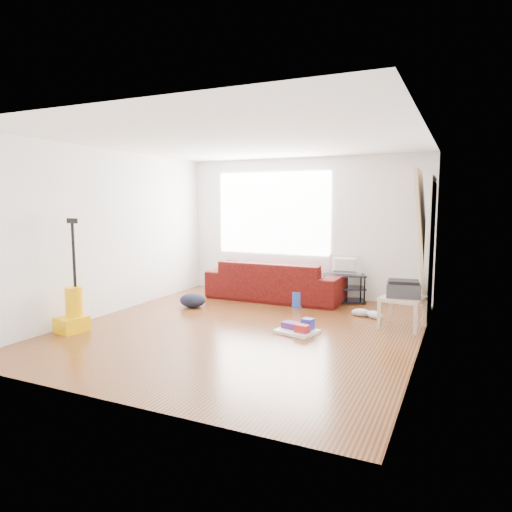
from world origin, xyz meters
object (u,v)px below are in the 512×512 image
at_px(sofa, 275,299).
at_px(vacuum, 73,311).
at_px(tv_stand, 344,288).
at_px(bucket, 298,306).
at_px(cleaning_tray, 298,329).
at_px(backpack, 193,307).
at_px(side_table, 403,302).

xyz_separation_m(sofa, vacuum, (-1.68, -2.99, 0.28)).
height_order(tv_stand, bucket, tv_stand).
relative_size(sofa, cleaning_tray, 4.06).
bearing_deg(backpack, sofa, 38.21).
distance_m(cleaning_tray, vacuum, 2.99).
relative_size(side_table, cleaning_tray, 1.05).
bearing_deg(side_table, cleaning_tray, -146.42).
xyz_separation_m(bucket, backpack, (-1.55, -0.79, 0.00)).
xyz_separation_m(sofa, backpack, (-0.99, -1.14, 0.00)).
height_order(side_table, bucket, side_table).
bearing_deg(side_table, backpack, -177.47).
relative_size(sofa, tv_stand, 2.96).
height_order(side_table, backpack, side_table).
bearing_deg(sofa, cleaning_tray, 120.48).
distance_m(tv_stand, vacuum, 4.31).
height_order(side_table, cleaning_tray, side_table).
height_order(sofa, cleaning_tray, sofa).
distance_m(sofa, bucket, 0.66).
bearing_deg(vacuum, side_table, 36.90).
relative_size(sofa, vacuum, 1.57).
relative_size(bucket, vacuum, 0.17).
bearing_deg(sofa, bucket, 147.37).
distance_m(cleaning_tray, backpack, 2.16).
distance_m(side_table, backpack, 3.29).
bearing_deg(cleaning_tray, backpack, 162.19).
bearing_deg(side_table, vacuum, -153.29).
xyz_separation_m(side_table, cleaning_tray, (-1.21, -0.80, -0.31)).
bearing_deg(vacuum, bucket, 59.88).
bearing_deg(backpack, tv_stand, 22.57).
relative_size(side_table, vacuum, 0.41).
distance_m(tv_stand, backpack, 2.58).
bearing_deg(cleaning_tray, bucket, 109.29).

